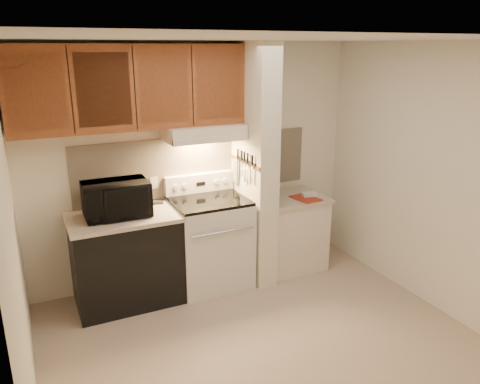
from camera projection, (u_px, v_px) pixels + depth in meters
floor at (261, 340)px, 4.07m from camera, size 3.60×3.60×0.00m
ceiling at (266, 38)px, 3.33m from camera, size 3.60×3.60×0.00m
wall_back at (197, 163)px, 4.99m from camera, size 3.60×2.50×0.02m
wall_left at (12, 244)px, 2.96m from camera, size 0.02×3.00×2.50m
wall_right at (430, 178)px, 4.44m from camera, size 0.02×3.00×2.50m
backsplash at (197, 165)px, 4.99m from camera, size 2.60×0.02×0.63m
range_body at (210, 243)px, 4.93m from camera, size 0.76×0.65×0.92m
oven_window at (222, 251)px, 4.64m from camera, size 0.50×0.01×0.30m
oven_handle at (223, 232)px, 4.55m from camera, size 0.65×0.02×0.02m
cooktop at (209, 201)px, 4.79m from camera, size 0.74×0.64×0.03m
range_backguard at (199, 183)px, 5.00m from camera, size 0.76×0.08×0.20m
range_display at (201, 184)px, 4.96m from camera, size 0.10×0.01×0.04m
range_knob_left_outer at (176, 187)px, 4.85m from camera, size 0.05×0.02×0.05m
range_knob_left_inner at (185, 186)px, 4.89m from camera, size 0.05×0.02×0.05m
range_knob_right_inner at (216, 182)px, 5.03m from camera, size 0.05×0.02×0.05m
range_knob_right_outer at (225, 181)px, 5.08m from camera, size 0.05×0.02×0.05m
dishwasher_front at (127, 261)px, 4.58m from camera, size 1.00×0.63×0.87m
left_countertop at (123, 217)px, 4.45m from camera, size 1.04×0.67×0.04m
spoon_rest at (153, 204)px, 4.76m from camera, size 0.21×0.08×0.01m
teal_jar at (123, 203)px, 4.64m from camera, size 0.11×0.11×0.10m
outlet at (154, 183)px, 4.82m from camera, size 0.08×0.01×0.12m
microwave at (116, 199)px, 4.38m from camera, size 0.60×0.41×0.33m
partition_pillar at (254, 166)px, 4.90m from camera, size 0.22×0.70×2.50m
pillar_trim at (244, 162)px, 4.84m from camera, size 0.01×0.70×0.04m
knife_strip at (246, 161)px, 4.78m from camera, size 0.02×0.42×0.04m
knife_blade_a at (252, 175)px, 4.67m from camera, size 0.01×0.03×0.16m
knife_handle_a at (252, 160)px, 4.62m from camera, size 0.02×0.02×0.10m
knife_blade_b at (248, 173)px, 4.76m from camera, size 0.01×0.04×0.18m
knife_handle_b at (248, 158)px, 4.71m from camera, size 0.02×0.02×0.10m
knife_blade_c at (245, 173)px, 4.81m from camera, size 0.01×0.04×0.20m
knife_handle_c at (244, 157)px, 4.77m from camera, size 0.02×0.02×0.10m
knife_blade_d at (242, 170)px, 4.87m from camera, size 0.01×0.04×0.16m
knife_handle_d at (242, 155)px, 4.83m from camera, size 0.02×0.02×0.10m
knife_blade_e at (238, 168)px, 4.96m from camera, size 0.01×0.04×0.18m
knife_handle_e at (238, 153)px, 4.91m from camera, size 0.02×0.02×0.10m
oven_mitt at (236, 171)px, 5.02m from camera, size 0.03×0.10×0.25m
right_cab_base at (289, 233)px, 5.34m from camera, size 0.70×0.60×0.81m
right_countertop at (291, 198)px, 5.21m from camera, size 0.74×0.64×0.04m
red_folder at (306, 198)px, 5.12m from camera, size 0.27×0.34×0.01m
white_box at (310, 195)px, 5.19m from camera, size 0.19×0.14×0.04m
range_hood at (203, 132)px, 4.69m from camera, size 0.78×0.44×0.15m
hood_lip at (211, 140)px, 4.52m from camera, size 0.78×0.04×0.06m
upper_cabinets at (131, 87)px, 4.31m from camera, size 2.18×0.33×0.77m
cab_door_a at (36, 92)px, 3.84m from camera, size 0.46×0.01×0.63m
cab_gap_a at (71, 91)px, 3.95m from camera, size 0.01×0.01×0.73m
cab_door_b at (104, 90)px, 4.06m from camera, size 0.46×0.01×0.63m
cab_gap_b at (135, 89)px, 4.17m from camera, size 0.01×0.01×0.73m
cab_door_c at (164, 88)px, 4.28m from camera, size 0.46×0.01×0.63m
cab_gap_c at (192, 86)px, 4.39m from camera, size 0.01×0.01×0.73m
cab_door_d at (219, 85)px, 4.51m from camera, size 0.46×0.01×0.63m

